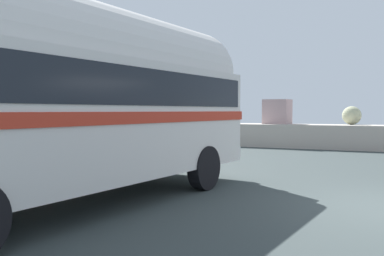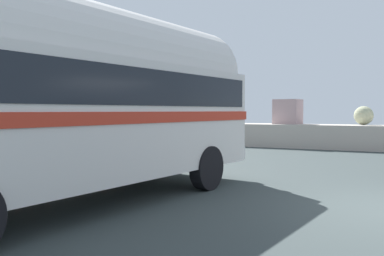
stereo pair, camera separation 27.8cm
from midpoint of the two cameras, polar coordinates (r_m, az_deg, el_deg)
breakwater at (r=19.71m, az=24.54°, el=-0.72°), size 31.36×2.07×2.37m
vintage_coach at (r=7.63m, az=-16.76°, el=4.61°), size 3.68×8.85×3.70m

